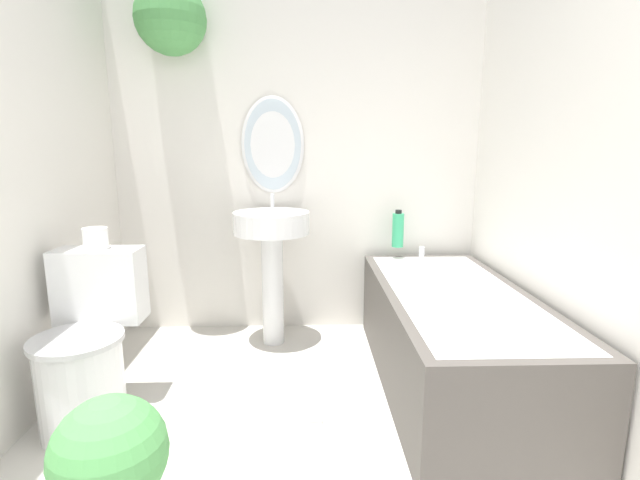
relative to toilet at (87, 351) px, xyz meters
The scene contains 9 objects.
wall_back 1.70m from the toilet, 54.60° to the left, with size 2.50×0.42×2.40m.
wall_right 2.34m from the toilet, ahead, with size 0.06×2.94×2.40m.
toilet is the anchor object (origin of this frame).
pedestal_sink 1.19m from the toilet, 47.76° to the left, with size 0.47×0.47×0.95m.
bathtub 1.76m from the toilet, ahead, with size 0.72×1.62×0.59m.
shampoo_bottle 1.90m from the toilet, 32.01° to the left, with size 0.07×0.07×0.24m.
potted_plant 0.80m from the toilet, 61.20° to the right, with size 0.35×0.35×0.50m.
bath_mat 0.85m from the toilet, ahead, with size 0.57×0.39×0.02m.
toilet_paper_roll 0.51m from the toilet, 90.00° to the left, with size 0.11×0.11×0.10m.
Camera 1 is at (0.05, -0.27, 1.23)m, focal length 26.00 mm.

